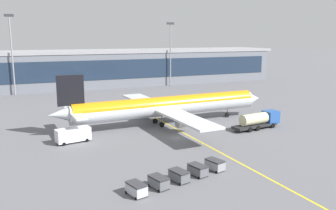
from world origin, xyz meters
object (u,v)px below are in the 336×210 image
(fuel_tanker, at_px, (259,120))
(baggage_cart_1, at_px, (159,182))
(baggage_cart_3, at_px, (198,170))
(main_airliner, at_px, (168,106))
(baggage_cart_0, at_px, (136,189))
(baggage_cart_2, at_px, (179,176))
(baggage_cart_4, at_px, (215,165))
(lavatory_truck, at_px, (72,134))

(fuel_tanker, height_order, baggage_cart_1, fuel_tanker)
(baggage_cart_1, height_order, baggage_cart_3, same)
(main_airliner, relative_size, baggage_cart_0, 16.28)
(baggage_cart_0, distance_m, baggage_cart_3, 9.60)
(baggage_cart_2, relative_size, baggage_cart_4, 1.00)
(baggage_cart_2, xyz_separation_m, baggage_cart_3, (3.10, 0.78, 0.00))
(baggage_cart_0, relative_size, baggage_cart_2, 1.00)
(lavatory_truck, xyz_separation_m, baggage_cart_2, (9.60, -22.66, -0.64))
(baggage_cart_0, bearing_deg, baggage_cart_4, 14.18)
(baggage_cart_3, bearing_deg, fuel_tanker, 35.90)
(baggage_cart_0, distance_m, baggage_cart_2, 6.40)
(fuel_tanker, relative_size, baggage_cart_0, 3.74)
(fuel_tanker, relative_size, baggage_cart_3, 3.74)
(lavatory_truck, xyz_separation_m, baggage_cart_4, (15.81, -21.09, -0.64))
(main_airliner, xyz_separation_m, baggage_cart_4, (-4.57, -26.40, -3.11))
(lavatory_truck, bearing_deg, baggage_cart_0, -82.02)
(main_airliner, height_order, baggage_cart_4, main_airliner)
(lavatory_truck, height_order, baggage_cart_0, lavatory_truck)
(baggage_cart_0, relative_size, baggage_cart_4, 1.00)
(baggage_cart_1, bearing_deg, main_airliner, 64.24)
(main_airliner, relative_size, baggage_cart_1, 16.28)
(baggage_cart_2, height_order, baggage_cart_3, same)
(main_airliner, distance_m, fuel_tanker, 18.69)
(lavatory_truck, relative_size, baggage_cart_0, 2.08)
(baggage_cart_3, xyz_separation_m, baggage_cart_4, (3.10, 0.78, 0.00))
(baggage_cart_0, xyz_separation_m, baggage_cart_1, (3.10, 0.78, 0.00))
(lavatory_truck, distance_m, baggage_cart_2, 24.62)
(baggage_cart_1, distance_m, baggage_cart_3, 6.40)
(fuel_tanker, xyz_separation_m, baggage_cart_1, (-29.11, -18.15, -0.96))
(lavatory_truck, bearing_deg, main_airliner, 14.59)
(lavatory_truck, bearing_deg, baggage_cart_4, -53.15)
(fuel_tanker, xyz_separation_m, baggage_cart_2, (-26.01, -17.36, -0.96))
(main_airliner, relative_size, baggage_cart_2, 16.28)
(baggage_cart_2, height_order, baggage_cart_4, same)
(baggage_cart_3, bearing_deg, baggage_cart_0, -165.82)
(fuel_tanker, distance_m, baggage_cart_3, 28.30)
(main_airliner, height_order, baggage_cart_2, main_airliner)
(main_airliner, xyz_separation_m, fuel_tanker, (15.24, -10.60, -2.15))
(lavatory_truck, relative_size, baggage_cart_4, 2.08)
(fuel_tanker, bearing_deg, baggage_cart_4, -141.42)
(baggage_cart_0, xyz_separation_m, baggage_cart_3, (9.31, 2.35, 0.00))
(lavatory_truck, bearing_deg, fuel_tanker, -8.46)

